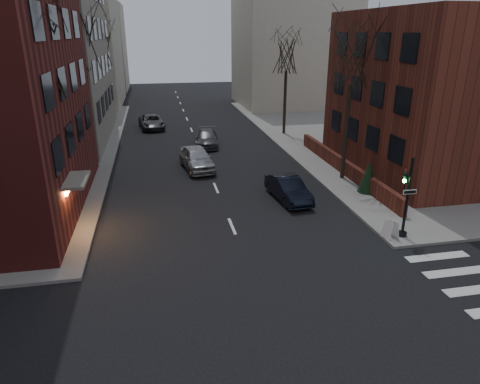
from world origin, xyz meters
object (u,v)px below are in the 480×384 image
object	(u,v)px
car_lane_far	(152,122)
parked_sedan	(288,189)
sandwich_board	(391,229)
traffic_signal	(406,203)
tree_left_a	(36,58)
streetlamp_near	(85,117)
car_lane_silver	(197,158)
streetlamp_far	(111,83)
car_lane_gray	(207,138)
tree_right_a	(352,58)
evergreen_shrub	(368,177)
tree_right_b	(287,55)
tree_left_c	(99,48)
tree_left_b	(76,42)

from	to	relation	value
car_lane_far	parked_sedan	bearing A→B (deg)	-77.23
car_lane_far	sandwich_board	xyz separation A→B (m)	(11.33, -28.49, -0.09)
traffic_signal	tree_left_a	xyz separation A→B (m)	(-16.74, 5.01, 6.56)
sandwich_board	streetlamp_near	bearing A→B (deg)	124.52
car_lane_silver	car_lane_far	bearing A→B (deg)	94.29
streetlamp_far	car_lane_far	xyz separation A→B (m)	(4.17, -4.57, -3.54)
streetlamp_far	car_lane_gray	xyz separation A→B (m)	(9.00, -12.94, -3.55)
tree_right_a	evergreen_shrub	distance (m)	7.49
parked_sedan	car_lane_silver	world-z (taller)	car_lane_silver
tree_right_b	tree_left_c	bearing A→B (deg)	155.56
car_lane_silver	car_lane_gray	distance (m)	6.90
streetlamp_far	tree_right_a	bearing A→B (deg)	-54.69
sandwich_board	tree_right_a	bearing A→B (deg)	65.25
car_lane_silver	tree_left_c	bearing A→B (deg)	106.57
tree_left_c	tree_right_b	world-z (taller)	tree_left_c
car_lane_far	sandwich_board	world-z (taller)	car_lane_far
sandwich_board	streetlamp_far	bearing A→B (deg)	99.76
tree_left_b	streetlamp_near	size ratio (longest dim) A/B	1.72
car_lane_gray	streetlamp_far	bearing A→B (deg)	131.14
car_lane_gray	car_lane_far	size ratio (longest dim) A/B	0.94
tree_left_c	parked_sedan	world-z (taller)	tree_left_c
streetlamp_near	parked_sedan	world-z (taller)	streetlamp_near
tree_right_a	streetlamp_near	world-z (taller)	tree_right_a
car_lane_far	evergreen_shrub	distance (m)	25.98
streetlamp_near	sandwich_board	xyz separation A→B (m)	(15.50, -13.07, -3.63)
evergreen_shrub	streetlamp_near	bearing A→B (deg)	158.25
streetlamp_far	car_lane_silver	distance (m)	21.28
tree_left_b	car_lane_silver	bearing A→B (deg)	-24.56
tree_right_b	car_lane_far	size ratio (longest dim) A/B	1.82
tree_right_b	streetlamp_near	xyz separation A→B (m)	(-17.00, -10.00, -3.35)
parked_sedan	tree_left_b	bearing A→B (deg)	132.87
streetlamp_far	car_lane_silver	xyz separation A→B (m)	(7.40, -19.66, -3.40)
tree_left_a	car_lane_gray	world-z (taller)	tree_left_a
streetlamp_far	evergreen_shrub	distance (m)	32.21
streetlamp_near	parked_sedan	bearing A→B (deg)	-29.65
streetlamp_near	car_lane_far	bearing A→B (deg)	74.89
streetlamp_far	sandwich_board	distance (m)	36.70
car_lane_far	evergreen_shrub	world-z (taller)	evergreen_shrub
tree_left_c	car_lane_silver	xyz separation A→B (m)	(8.00, -17.66, -7.19)
streetlamp_near	parked_sedan	size ratio (longest dim) A/B	1.46
traffic_signal	parked_sedan	size ratio (longest dim) A/B	0.93
tree_right_b	evergreen_shrub	bearing A→B (deg)	-88.71
tree_left_c	streetlamp_far	xyz separation A→B (m)	(0.60, 2.00, -3.79)
car_lane_gray	evergreen_shrub	distance (m)	16.32
tree_left_c	evergreen_shrub	distance (m)	31.50
traffic_signal	tree_left_a	world-z (taller)	tree_left_a
tree_left_b	streetlamp_far	bearing A→B (deg)	87.85
tree_left_a	tree_left_c	xyz separation A→B (m)	(0.00, 26.00, -0.44)
streetlamp_near	car_lane_gray	distance (m)	11.97
tree_left_b	evergreen_shrub	world-z (taller)	tree_left_b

